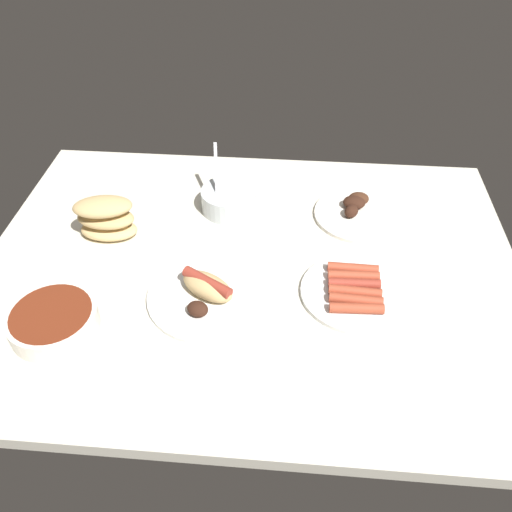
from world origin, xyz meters
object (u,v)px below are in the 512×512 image
object	(u,v)px
bread_stack	(106,218)
bowl_coleslaw	(229,199)
plate_hotdog_assembled	(208,292)
bowl_chili	(53,320)
plate_grilled_meat	(357,212)
plate_sausages	(354,291)

from	to	relation	value
bread_stack	bowl_coleslaw	distance (cm)	30.07
plate_hotdog_assembled	bowl_coleslaw	distance (cm)	31.20
bread_stack	plate_hotdog_assembled	xyz separation A→B (cm)	(-26.30, 17.99, -3.78)
bowl_chili	plate_grilled_meat	world-z (taller)	bowl_chili
bowl_coleslaw	plate_grilled_meat	distance (cm)	32.21
bread_stack	plate_hotdog_assembled	bearing A→B (deg)	145.63
bread_stack	plate_hotdog_assembled	world-z (taller)	bread_stack
plate_grilled_meat	bowl_chili	bearing A→B (deg)	34.32
plate_hotdog_assembled	bowl_chili	world-z (taller)	plate_hotdog_assembled
bread_stack	plate_grilled_meat	size ratio (longest dim) A/B	0.66
bread_stack	plate_grilled_meat	xyz separation A→B (cm)	(-59.08, -13.25, -4.35)
plate_sausages	plate_grilled_meat	world-z (taller)	plate_grilled_meat
plate_hotdog_assembled	plate_grilled_meat	distance (cm)	45.29
plate_hotdog_assembled	bread_stack	bearing A→B (deg)	-34.37
plate_sausages	plate_hotdog_assembled	bearing A→B (deg)	6.71
bread_stack	plate_hotdog_assembled	size ratio (longest dim) A/B	0.57
bowl_coleslaw	bowl_chili	bearing A→B (deg)	55.03
plate_hotdog_assembled	plate_grilled_meat	bearing A→B (deg)	-136.38
bread_stack	plate_sausages	distance (cm)	58.65
bowl_coleslaw	bowl_chili	size ratio (longest dim) A/B	0.88
plate_sausages	bowl_coleslaw	size ratio (longest dim) A/B	1.48
plate_sausages	bowl_coleslaw	bearing A→B (deg)	-42.83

